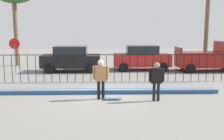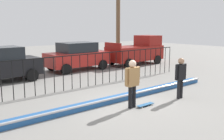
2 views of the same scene
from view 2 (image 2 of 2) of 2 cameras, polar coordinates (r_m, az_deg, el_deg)
ground_plane at (r=10.44m, az=3.36°, el=-7.23°), size 60.00×60.00×0.00m
bowl_coping_ledge at (r=10.73m, az=1.66°, el=-6.08°), size 11.00×0.41×0.27m
perimeter_fence at (r=12.78m, az=-7.01°, el=0.61°), size 14.04×0.04×1.66m
skateboarder at (r=9.62m, az=4.46°, el=-2.07°), size 0.73×0.27×1.80m
skateboard at (r=10.11m, az=7.31°, el=-7.50°), size 0.80×0.20×0.07m
camera_operator at (r=11.23m, az=14.74°, el=-0.91°), size 0.69×0.26×1.72m
parked_car_red at (r=18.04m, az=-7.58°, el=3.05°), size 4.30×2.12×1.90m
pickup_truck at (r=20.77m, az=5.49°, el=4.14°), size 4.70×2.12×2.24m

